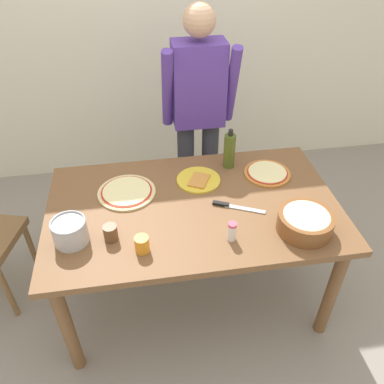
% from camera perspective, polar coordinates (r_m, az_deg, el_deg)
% --- Properties ---
extents(ground, '(8.00, 8.00, 0.00)m').
position_cam_1_polar(ground, '(2.70, 0.17, -14.25)').
color(ground, gray).
extents(wall_back, '(5.60, 0.10, 2.60)m').
position_cam_1_polar(wall_back, '(3.33, -4.57, 23.67)').
color(wall_back, silver).
rests_on(wall_back, ground).
extents(dining_table, '(1.60, 0.96, 0.76)m').
position_cam_1_polar(dining_table, '(2.20, 0.20, -3.67)').
color(dining_table, brown).
rests_on(dining_table, ground).
extents(person_cook, '(0.49, 0.25, 1.62)m').
position_cam_1_polar(person_cook, '(2.69, 0.95, 11.82)').
color(person_cook, '#2D2D38').
rests_on(person_cook, ground).
extents(pizza_raw_on_board, '(0.33, 0.33, 0.02)m').
position_cam_1_polar(pizza_raw_on_board, '(2.25, -9.56, 0.01)').
color(pizza_raw_on_board, beige).
rests_on(pizza_raw_on_board, dining_table).
extents(pizza_cooked_on_tray, '(0.28, 0.28, 0.02)m').
position_cam_1_polar(pizza_cooked_on_tray, '(2.41, 10.97, 2.77)').
color(pizza_cooked_on_tray, '#C67A33').
rests_on(pizza_cooked_on_tray, dining_table).
extents(plate_with_slice, '(0.26, 0.26, 0.02)m').
position_cam_1_polar(plate_with_slice, '(2.31, 0.97, 1.78)').
color(plate_with_slice, gold).
rests_on(plate_with_slice, dining_table).
extents(popcorn_bowl, '(0.28, 0.28, 0.11)m').
position_cam_1_polar(popcorn_bowl, '(2.04, 16.30, -4.08)').
color(popcorn_bowl, brown).
rests_on(popcorn_bowl, dining_table).
extents(olive_oil_bottle, '(0.07, 0.07, 0.26)m').
position_cam_1_polar(olive_oil_bottle, '(2.39, 5.51, 6.07)').
color(olive_oil_bottle, '#47561E').
rests_on(olive_oil_bottle, dining_table).
extents(steel_pot, '(0.17, 0.17, 0.13)m').
position_cam_1_polar(steel_pot, '(1.98, -17.47, -5.52)').
color(steel_pot, '#B7B7BC').
rests_on(steel_pot, dining_table).
extents(cup_orange, '(0.07, 0.07, 0.08)m').
position_cam_1_polar(cup_orange, '(1.88, -7.35, -7.60)').
color(cup_orange, orange).
rests_on(cup_orange, dining_table).
extents(cup_small_brown, '(0.07, 0.07, 0.08)m').
position_cam_1_polar(cup_small_brown, '(1.96, -11.85, -5.88)').
color(cup_small_brown, brown).
rests_on(cup_small_brown, dining_table).
extents(salt_shaker, '(0.04, 0.04, 0.11)m').
position_cam_1_polar(salt_shaker, '(1.92, 5.87, -5.76)').
color(salt_shaker, white).
rests_on(salt_shaker, dining_table).
extents(chef_knife, '(0.27, 0.14, 0.02)m').
position_cam_1_polar(chef_knife, '(2.13, 5.90, -2.08)').
color(chef_knife, silver).
rests_on(chef_knife, dining_table).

